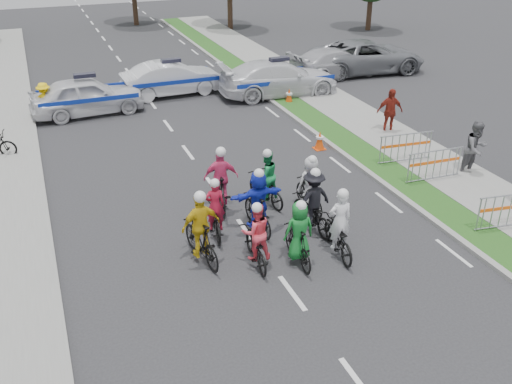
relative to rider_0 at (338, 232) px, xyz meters
name	(u,v)px	position (x,y,z in m)	size (l,w,h in m)	color
ground	(292,293)	(-1.79, -1.12, -0.63)	(90.00, 90.00, 0.00)	#28282B
curb_right	(368,172)	(3.31, 3.88, -0.57)	(0.20, 60.00, 0.12)	gray
grass_strip	(386,169)	(4.01, 3.88, -0.57)	(1.20, 60.00, 0.11)	#1C4F19
sidewalk_right	(430,161)	(5.81, 3.88, -0.56)	(2.40, 60.00, 0.13)	gray
rider_0	(338,232)	(0.00, 0.00, 0.00)	(0.90, 1.93, 1.90)	black
rider_1	(298,238)	(-1.13, 0.00, 0.07)	(0.78, 1.73, 1.79)	black
rider_2	(256,241)	(-2.12, 0.34, 0.03)	(0.78, 1.77, 1.76)	black
rider_3	(201,234)	(-3.33, 0.97, 0.14)	(1.06, 1.96, 2.00)	black
rider_4	(312,206)	(-0.07, 1.33, 0.11)	(1.11, 1.92, 1.89)	black
rider_5	(258,204)	(-1.46, 1.86, 0.16)	(1.51, 1.80, 1.88)	black
rider_6	(215,216)	(-2.63, 2.05, -0.05)	(0.87, 1.76, 1.72)	black
rider_7	(310,189)	(0.35, 2.32, 0.07)	(0.75, 1.71, 1.79)	black
rider_8	(266,183)	(-0.65, 3.23, 0.04)	(0.96, 1.84, 1.79)	black
rider_9	(221,185)	(-2.00, 3.39, 0.14)	(1.07, 1.97, 2.00)	black
police_car_0	(87,96)	(-4.57, 13.56, 0.17)	(1.89, 4.71, 1.60)	silver
police_car_1	(172,79)	(-0.55, 14.94, 0.14)	(1.63, 4.67, 1.54)	silver
police_car_2	(279,78)	(4.06, 13.03, 0.19)	(2.28, 5.61, 1.63)	silver
civilian_sedan	(335,63)	(8.03, 14.88, 0.11)	(2.06, 5.07, 1.47)	#BBBBC0
civilian_suv	(367,56)	(10.05, 15.06, 0.22)	(2.82, 6.12, 1.70)	gray
spectator_1	(476,149)	(6.49, 2.57, 0.31)	(0.91, 0.71, 1.87)	#57565B
spectator_2	(390,112)	(6.03, 6.86, 0.27)	(1.06, 0.44, 1.80)	maroon
marshal_hiviz	(45,101)	(-6.28, 13.45, 0.16)	(1.02, 0.59, 1.58)	yellow
barrier_0	(509,212)	(4.91, -0.69, -0.07)	(2.00, 0.50, 1.12)	#A5A8AD
barrier_1	(434,166)	(4.91, 2.58, -0.07)	(2.00, 0.50, 1.12)	#A5A8AD
barrier_2	(405,149)	(4.91, 4.14, -0.07)	(2.00, 0.50, 1.12)	#A5A8AD
cone_0	(320,140)	(2.81, 6.43, -0.29)	(0.40, 0.40, 0.70)	#F24C0C
cone_1	(289,96)	(3.99, 11.70, -0.29)	(0.40, 0.40, 0.70)	#F24C0C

